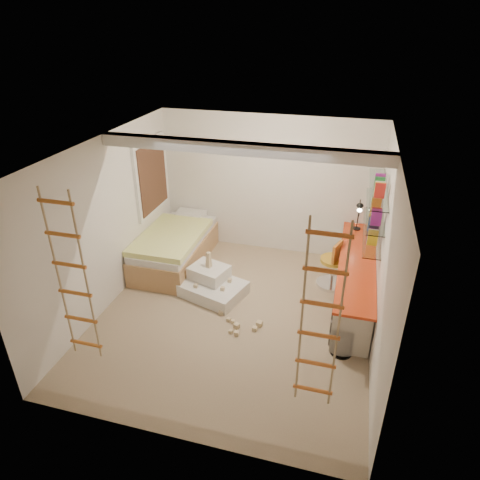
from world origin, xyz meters
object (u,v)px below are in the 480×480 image
(desk, at_px, (355,279))
(bed, at_px, (175,247))
(play_platform, at_px, (212,284))
(swivel_chair, at_px, (333,270))

(desk, bearing_deg, bed, 173.51)
(bed, distance_m, play_platform, 1.23)
(bed, xyz_separation_m, swivel_chair, (2.84, -0.01, -0.02))
(swivel_chair, bearing_deg, play_platform, -158.39)
(desk, distance_m, play_platform, 2.28)
(desk, bearing_deg, play_platform, -170.19)
(swivel_chair, bearing_deg, bed, 179.89)
(desk, xyz_separation_m, play_platform, (-2.24, -0.39, -0.24))
(desk, xyz_separation_m, swivel_chair, (-0.35, 0.36, -0.09))
(swivel_chair, xyz_separation_m, play_platform, (-1.88, -0.75, -0.14))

